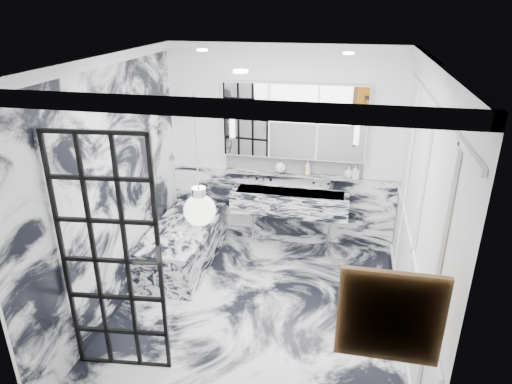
% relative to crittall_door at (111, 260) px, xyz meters
% --- Properties ---
extents(floor, '(3.60, 3.60, 0.00)m').
position_rel_crittall_door_xyz_m(floor, '(1.10, 1.00, -1.17)').
color(floor, silver).
rests_on(floor, ground).
extents(ceiling, '(3.60, 3.60, 0.00)m').
position_rel_crittall_door_xyz_m(ceiling, '(1.10, 1.00, 1.63)').
color(ceiling, white).
rests_on(ceiling, wall_back).
extents(wall_back, '(3.60, 0.00, 3.60)m').
position_rel_crittall_door_xyz_m(wall_back, '(1.10, 2.80, 0.23)').
color(wall_back, white).
rests_on(wall_back, floor).
extents(wall_front, '(3.60, 0.00, 3.60)m').
position_rel_crittall_door_xyz_m(wall_front, '(1.10, -0.80, 0.23)').
color(wall_front, white).
rests_on(wall_front, floor).
extents(wall_left, '(0.00, 3.60, 3.60)m').
position_rel_crittall_door_xyz_m(wall_left, '(-0.50, 1.00, 0.23)').
color(wall_left, white).
rests_on(wall_left, floor).
extents(wall_right, '(0.00, 3.60, 3.60)m').
position_rel_crittall_door_xyz_m(wall_right, '(2.70, 1.00, 0.23)').
color(wall_right, white).
rests_on(wall_right, floor).
extents(marble_clad_back, '(3.18, 0.05, 1.05)m').
position_rel_crittall_door_xyz_m(marble_clad_back, '(1.10, 2.78, -0.64)').
color(marble_clad_back, silver).
rests_on(marble_clad_back, floor).
extents(marble_clad_left, '(0.02, 3.56, 2.68)m').
position_rel_crittall_door_xyz_m(marble_clad_left, '(-0.48, 1.00, 0.17)').
color(marble_clad_left, silver).
rests_on(marble_clad_left, floor).
extents(panel_molding, '(0.03, 3.40, 2.30)m').
position_rel_crittall_door_xyz_m(panel_molding, '(2.68, 1.00, 0.13)').
color(panel_molding, white).
rests_on(panel_molding, floor).
extents(soap_bottle_a, '(0.10, 0.11, 0.21)m').
position_rel_crittall_door_xyz_m(soap_bottle_a, '(1.46, 2.71, 0.03)').
color(soap_bottle_a, '#8C5919').
rests_on(soap_bottle_a, ledge).
extents(soap_bottle_b, '(0.10, 0.10, 0.19)m').
position_rel_crittall_door_xyz_m(soap_bottle_b, '(2.10, 2.71, 0.01)').
color(soap_bottle_b, '#4C4C51').
rests_on(soap_bottle_b, ledge).
extents(soap_bottle_c, '(0.16, 0.16, 0.16)m').
position_rel_crittall_door_xyz_m(soap_bottle_c, '(2.02, 2.71, -0.00)').
color(soap_bottle_c, silver).
rests_on(soap_bottle_c, ledge).
extents(face_pot, '(0.16, 0.16, 0.16)m').
position_rel_crittall_door_xyz_m(face_pot, '(1.09, 2.71, -0.00)').
color(face_pot, white).
rests_on(face_pot, ledge).
extents(amber_bottle, '(0.04, 0.04, 0.10)m').
position_rel_crittall_door_xyz_m(amber_bottle, '(1.44, 2.71, -0.03)').
color(amber_bottle, '#8C5919').
rests_on(amber_bottle, ledge).
extents(flower_vase, '(0.08, 0.08, 0.12)m').
position_rel_crittall_door_xyz_m(flower_vase, '(0.11, 1.26, -0.56)').
color(flower_vase, silver).
rests_on(flower_vase, bathtub).
extents(crittall_door, '(0.88, 0.13, 2.34)m').
position_rel_crittall_door_xyz_m(crittall_door, '(0.00, 0.00, 0.00)').
color(crittall_door, black).
rests_on(crittall_door, floor).
extents(artwork, '(0.54, 0.05, 0.54)m').
position_rel_crittall_door_xyz_m(artwork, '(2.30, -0.76, 0.34)').
color(artwork, '#C07A13').
rests_on(artwork, wall_front).
extents(pendant_light, '(0.23, 0.23, 0.23)m').
position_rel_crittall_door_xyz_m(pendant_light, '(0.99, -0.38, 0.76)').
color(pendant_light, white).
rests_on(pendant_light, ceiling).
extents(trough_sink, '(1.60, 0.45, 0.30)m').
position_rel_crittall_door_xyz_m(trough_sink, '(1.25, 2.56, -0.44)').
color(trough_sink, silver).
rests_on(trough_sink, wall_back).
extents(ledge, '(1.90, 0.14, 0.04)m').
position_rel_crittall_door_xyz_m(ledge, '(1.25, 2.72, -0.10)').
color(ledge, silver).
rests_on(ledge, wall_back).
extents(subway_tile, '(1.90, 0.03, 0.23)m').
position_rel_crittall_door_xyz_m(subway_tile, '(1.25, 2.79, 0.04)').
color(subway_tile, white).
rests_on(subway_tile, wall_back).
extents(mirror_cabinet, '(1.90, 0.16, 1.00)m').
position_rel_crittall_door_xyz_m(mirror_cabinet, '(1.25, 2.73, 0.65)').
color(mirror_cabinet, white).
rests_on(mirror_cabinet, wall_back).
extents(sconce_left, '(0.07, 0.07, 0.40)m').
position_rel_crittall_door_xyz_m(sconce_left, '(0.43, 2.63, 0.61)').
color(sconce_left, white).
rests_on(sconce_left, mirror_cabinet).
extents(sconce_right, '(0.07, 0.07, 0.40)m').
position_rel_crittall_door_xyz_m(sconce_right, '(2.07, 2.63, 0.61)').
color(sconce_right, white).
rests_on(sconce_right, mirror_cabinet).
extents(bathtub, '(0.75, 1.65, 0.55)m').
position_rel_crittall_door_xyz_m(bathtub, '(-0.07, 1.90, -0.89)').
color(bathtub, silver).
rests_on(bathtub, floor).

